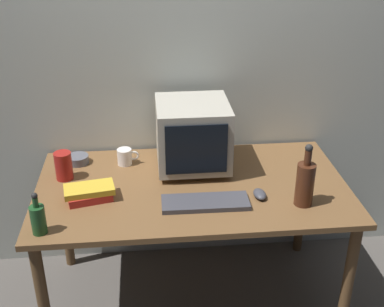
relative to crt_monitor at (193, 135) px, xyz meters
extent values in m
plane|color=#56514C|center=(-0.02, -0.19, -0.95)|extent=(6.00, 6.00, 0.00)
cube|color=beige|center=(-0.02, 0.31, 0.30)|extent=(4.00, 0.08, 2.50)
cube|color=brown|center=(-0.02, -0.19, -0.21)|extent=(1.60, 0.89, 0.03)
cylinder|color=brown|center=(-0.76, -0.58, -0.59)|extent=(0.06, 0.06, 0.73)
cylinder|color=brown|center=(0.71, -0.58, -0.59)|extent=(0.06, 0.06, 0.73)
cylinder|color=brown|center=(-0.76, 0.19, -0.59)|extent=(0.06, 0.06, 0.73)
cylinder|color=brown|center=(0.71, 0.19, -0.59)|extent=(0.06, 0.06, 0.73)
cube|color=#B2AD9E|center=(0.00, 0.00, -0.18)|extent=(0.28, 0.24, 0.03)
cube|color=#B2AD9E|center=(0.00, 0.00, 0.01)|extent=(0.38, 0.38, 0.34)
cube|color=black|center=(0.00, -0.19, 0.01)|extent=(0.31, 0.01, 0.27)
cube|color=#3F3F47|center=(0.02, -0.39, -0.18)|extent=(0.42, 0.16, 0.02)
ellipsoid|color=#3F3F47|center=(0.30, -0.35, -0.17)|extent=(0.07, 0.10, 0.04)
cylinder|color=#472314|center=(0.49, -0.43, -0.09)|extent=(0.09, 0.09, 0.21)
cylinder|color=#472314|center=(0.49, -0.43, 0.06)|extent=(0.03, 0.03, 0.07)
sphere|color=#262626|center=(0.49, -0.43, 0.11)|extent=(0.04, 0.04, 0.04)
cylinder|color=#1E4C23|center=(-0.73, -0.54, -0.13)|extent=(0.07, 0.07, 0.13)
cylinder|color=#1E4C23|center=(-0.73, -0.54, -0.04)|extent=(0.03, 0.03, 0.05)
sphere|color=#262626|center=(-0.73, -0.54, 0.00)|extent=(0.03, 0.03, 0.03)
cube|color=red|center=(-0.53, -0.29, -0.17)|extent=(0.23, 0.17, 0.04)
cube|color=gold|center=(-0.53, -0.28, -0.14)|extent=(0.26, 0.17, 0.03)
cylinder|color=white|center=(-0.37, 0.07, -0.15)|extent=(0.08, 0.08, 0.09)
torus|color=white|center=(-0.32, 0.07, -0.14)|extent=(0.06, 0.01, 0.06)
cylinder|color=#595B66|center=(-0.63, 0.11, -0.17)|extent=(0.12, 0.12, 0.04)
cylinder|color=#A51E19|center=(-0.68, -0.06, -0.12)|extent=(0.09, 0.09, 0.15)
camera|label=1|loc=(-0.24, -2.42, 1.11)|focal=46.95mm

